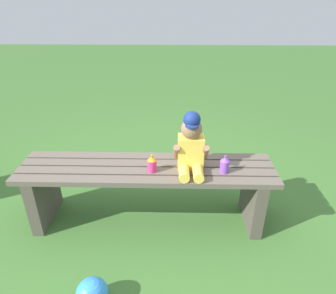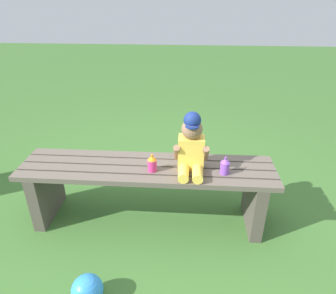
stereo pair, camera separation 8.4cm
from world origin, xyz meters
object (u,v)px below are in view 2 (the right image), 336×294
at_px(park_bench, 147,183).
at_px(sippy_cup_right, 225,166).
at_px(sippy_cup_left, 152,163).
at_px(child_figure, 191,146).
at_px(toy_ball, 87,290).

bearing_deg(park_bench, sippy_cup_right, -6.07).
distance_m(park_bench, sippy_cup_left, 0.21).
height_order(park_bench, sippy_cup_left, sippy_cup_left).
height_order(park_bench, sippy_cup_right, sippy_cup_right).
relative_size(child_figure, sippy_cup_left, 3.26).
bearing_deg(sippy_cup_left, sippy_cup_right, 0.00).
xyz_separation_m(park_bench, toy_ball, (-0.24, -0.71, -0.23)).
bearing_deg(park_bench, toy_ball, -109.08).
distance_m(child_figure, sippy_cup_left, 0.28).
xyz_separation_m(child_figure, toy_ball, (-0.54, -0.69, -0.55)).
height_order(sippy_cup_left, toy_ball, sippy_cup_left).
relative_size(park_bench, toy_ball, 10.04).
relative_size(park_bench, sippy_cup_left, 14.17).
relative_size(park_bench, child_figure, 4.34).
bearing_deg(child_figure, sippy_cup_left, -171.40).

